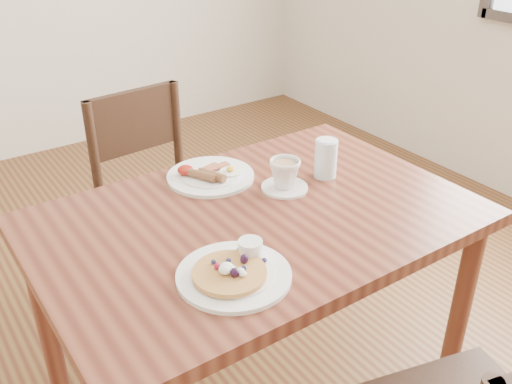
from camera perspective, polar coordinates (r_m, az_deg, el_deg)
dining_table at (r=1.63m, az=0.00°, el=-5.21°), size 1.20×0.80×0.75m
chair_far at (r=2.23m, az=-9.76°, el=-0.41°), size 0.45×0.45×0.88m
pancake_plate at (r=1.33m, az=-2.16°, el=-7.96°), size 0.27×0.27×0.06m
breakfast_plate at (r=1.77m, az=-4.67°, el=1.68°), size 0.27×0.27×0.04m
teacup_saucer at (r=1.69m, az=2.90°, el=1.65°), size 0.14×0.14×0.09m
water_glass at (r=1.77m, az=6.99°, el=3.35°), size 0.07×0.07×0.12m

